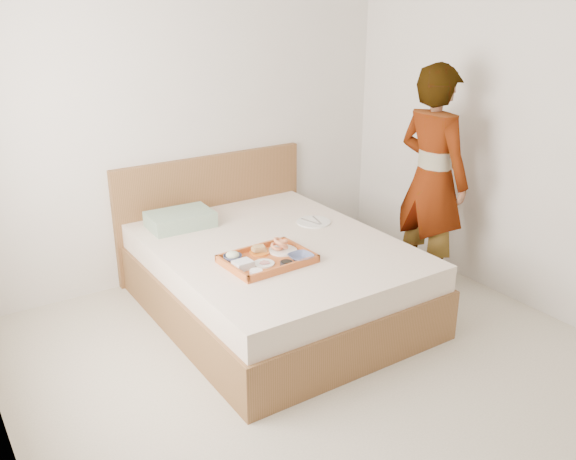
{
  "coord_description": "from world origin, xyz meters",
  "views": [
    {
      "loc": [
        -1.93,
        -2.33,
        2.15
      ],
      "look_at": [
        0.19,
        0.9,
        0.65
      ],
      "focal_mm": 37.78,
      "sensor_mm": 36.0,
      "label": 1
    }
  ],
  "objects_px": {
    "tray": "(267,259)",
    "person": "(432,179)",
    "dinner_plate": "(314,222)",
    "bed": "(275,277)"
  },
  "relations": [
    {
      "from": "bed",
      "to": "person",
      "type": "xyz_separation_m",
      "value": [
        1.24,
        -0.26,
        0.59
      ]
    },
    {
      "from": "bed",
      "to": "dinner_plate",
      "type": "xyz_separation_m",
      "value": [
        0.47,
        0.18,
        0.27
      ]
    },
    {
      "from": "bed",
      "to": "tray",
      "type": "bearing_deg",
      "value": -129.71
    },
    {
      "from": "tray",
      "to": "person",
      "type": "relative_size",
      "value": 0.32
    },
    {
      "from": "tray",
      "to": "person",
      "type": "xyz_separation_m",
      "value": [
        1.45,
        -0.01,
        0.3
      ]
    },
    {
      "from": "tray",
      "to": "dinner_plate",
      "type": "height_order",
      "value": "tray"
    },
    {
      "from": "person",
      "to": "tray",
      "type": "bearing_deg",
      "value": 86.86
    },
    {
      "from": "bed",
      "to": "person",
      "type": "distance_m",
      "value": 1.4
    },
    {
      "from": "bed",
      "to": "tray",
      "type": "distance_m",
      "value": 0.44
    },
    {
      "from": "tray",
      "to": "bed",
      "type": "bearing_deg",
      "value": 47.73
    }
  ]
}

